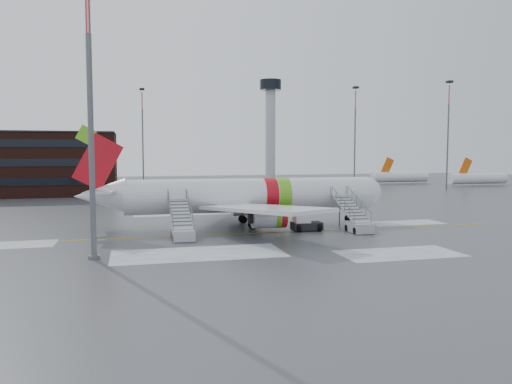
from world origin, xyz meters
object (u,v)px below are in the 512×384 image
object	(u,v)px
airstair_aft	(182,228)
airliner	(243,196)
pushback_tug	(305,223)
light_mast_near	(90,112)
airstair_fwd	(356,221)

from	to	relation	value
airstair_aft	airliner	bearing A→B (deg)	40.77
airliner	airstair_aft	distance (m)	10.28
pushback_tug	light_mast_near	distance (m)	25.08
airstair_aft	pushback_tug	size ratio (longest dim) A/B	2.39
pushback_tug	airliner	bearing A→B (deg)	138.66
airstair_fwd	airstair_aft	bearing A→B (deg)	180.00
airliner	pushback_tug	xyz separation A→B (m)	(5.56, -4.89, -2.61)
airliner	airstair_fwd	distance (m)	12.73
light_mast_near	airstair_fwd	bearing A→B (deg)	16.53
airliner	pushback_tug	world-z (taller)	airliner
airstair_aft	light_mast_near	distance (m)	14.94
pushback_tug	airstair_aft	bearing A→B (deg)	-172.88
airstair_fwd	pushback_tug	distance (m)	5.37
airstair_fwd	pushback_tug	bearing A→B (deg)	162.18
airliner	pushback_tug	bearing A→B (deg)	-41.34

